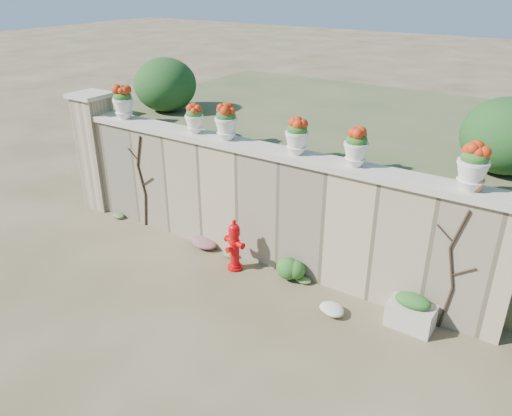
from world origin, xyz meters
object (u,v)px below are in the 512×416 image
Objects in this scene: terracotta_pot at (476,182)px; urn_pot_0 at (123,103)px; planter_box at (411,312)px; fire_hydrant at (234,245)px.

urn_pot_0 is at bearing 180.00° from terracotta_pot.
planter_box is 6.42m from urn_pot_0.
urn_pot_0 is at bearing -179.06° from fire_hydrant.
terracotta_pot is at bearing 21.06° from fire_hydrant.
urn_pot_0 is (-3.00, 0.57, 1.93)m from fire_hydrant.
fire_hydrant is 1.52× the size of urn_pot_0.
urn_pot_0 reaches higher than terracotta_pot.
terracotta_pot reaches higher than fire_hydrant.
fire_hydrant is at bearing -10.80° from urn_pot_0.
terracotta_pot is (3.48, 0.57, 1.75)m from fire_hydrant.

